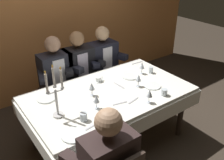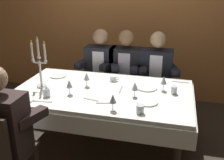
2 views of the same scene
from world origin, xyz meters
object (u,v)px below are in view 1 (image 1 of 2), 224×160
at_px(candelabra, 56,96).
at_px(dinner_plate_3, 130,76).
at_px(water_tumbler_0, 84,117).
at_px(dinner_plate_0, 74,135).
at_px(wine_glass_1, 92,87).
at_px(seated_diner_1, 55,72).
at_px(wine_glass_0, 138,78).
at_px(water_tumbler_2, 164,92).
at_px(wine_glass_4, 149,93).
at_px(dinner_plate_2, 46,99).
at_px(seated_diner_3, 102,59).
at_px(dinner_plate_1, 152,86).
at_px(dining_table, 109,101).
at_px(wine_glass_3, 96,99).
at_px(water_tumbler_1, 151,70).
at_px(coffee_cup_0, 99,79).
at_px(seated_diner_2, 78,65).
at_px(wine_glass_2, 142,66).

xyz_separation_m(candelabra, dinner_plate_3, (1.14, 0.25, -0.22)).
bearing_deg(water_tumbler_0, dinner_plate_0, -142.77).
relative_size(wine_glass_1, seated_diner_1, 0.13).
distance_m(wine_glass_0, water_tumbler_2, 0.35).
xyz_separation_m(wine_glass_4, water_tumbler_0, (-0.74, 0.14, -0.07)).
bearing_deg(seated_diner_1, dinner_plate_2, -122.65).
distance_m(wine_glass_4, seated_diner_3, 1.35).
bearing_deg(dinner_plate_0, candelabra, 87.24).
height_order(dinner_plate_1, seated_diner_3, seated_diner_3).
bearing_deg(wine_glass_1, dinner_plate_2, 153.13).
bearing_deg(dinner_plate_0, wine_glass_4, 0.08).
relative_size(dining_table, dinner_plate_1, 9.08).
bearing_deg(wine_glass_3, water_tumbler_1, 15.08).
bearing_deg(seated_diner_3, coffee_cup_0, -127.65).
bearing_deg(dinner_plate_2, seated_diner_2, 38.90).
bearing_deg(dining_table, dinner_plate_3, 20.52).
bearing_deg(dinner_plate_3, water_tumbler_2, -88.68).
xyz_separation_m(coffee_cup_0, seated_diner_2, (0.03, 0.59, -0.03)).
bearing_deg(dinner_plate_3, wine_glass_3, -154.39).
bearing_deg(wine_glass_2, water_tumbler_0, -159.11).
relative_size(candelabra, dinner_plate_2, 2.68).
distance_m(dinner_plate_0, water_tumbler_2, 1.17).
bearing_deg(dinner_plate_1, dinner_plate_3, 97.82).
distance_m(wine_glass_2, seated_diner_2, 0.93).
bearing_deg(dinner_plate_3, wine_glass_4, -111.29).
bearing_deg(wine_glass_0, wine_glass_3, -171.36).
xyz_separation_m(candelabra, water_tumbler_0, (0.17, -0.21, -0.19)).
bearing_deg(wine_glass_1, water_tumbler_0, -131.81).
height_order(candelabra, water_tumbler_2, candelabra).
bearing_deg(water_tumbler_2, seated_diner_2, 106.61).
bearing_deg(wine_glass_2, wine_glass_4, -125.57).
distance_m(wine_glass_2, wine_glass_3, 1.00).
height_order(water_tumbler_1, seated_diner_2, seated_diner_2).
bearing_deg(dinner_plate_1, wine_glass_3, -179.87).
distance_m(dinner_plate_0, dinner_plate_1, 1.23).
relative_size(dining_table, wine_glass_1, 11.83).
relative_size(dinner_plate_3, wine_glass_0, 1.42).
bearing_deg(wine_glass_1, wine_glass_0, -14.74).
relative_size(wine_glass_1, seated_diner_3, 0.13).
height_order(dinner_plate_3, wine_glass_4, wine_glass_4).
distance_m(wine_glass_1, seated_diner_3, 1.09).
xyz_separation_m(dinner_plate_0, wine_glass_0, (1.07, 0.34, 0.11)).
xyz_separation_m(dinner_plate_3, wine_glass_1, (-0.66, -0.11, 0.11)).
bearing_deg(wine_glass_3, water_tumbler_0, -154.89).
distance_m(water_tumbler_0, seated_diner_2, 1.32).
bearing_deg(water_tumbler_0, seated_diner_2, 63.22).
bearing_deg(wine_glass_3, wine_glass_4, -24.78).
bearing_deg(dining_table, seated_diner_3, 60.58).
bearing_deg(wine_glass_0, dinner_plate_1, -35.24).
height_order(dinner_plate_1, water_tumbler_0, water_tumbler_0).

